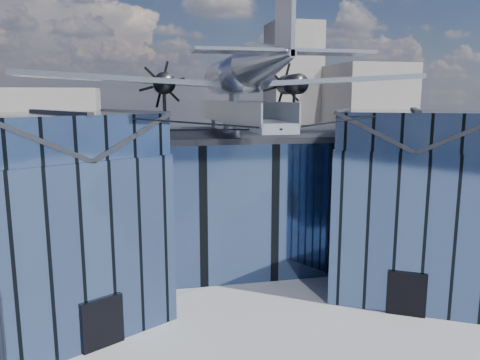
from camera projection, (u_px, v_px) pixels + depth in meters
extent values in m
plane|color=gray|center=(246.00, 296.00, 29.88)|extent=(120.00, 120.00, 0.00)
cube|color=#405782|center=(222.00, 195.00, 37.72)|extent=(28.00, 14.00, 9.50)
cube|color=#23252A|center=(222.00, 134.00, 36.86)|extent=(28.00, 14.00, 0.40)
cube|color=#405782|center=(66.00, 239.00, 25.94)|extent=(11.79, 11.43, 9.50)
cube|color=#405782|center=(59.00, 134.00, 24.92)|extent=(11.56, 11.20, 2.20)
cube|color=#23252A|center=(15.00, 136.00, 23.44)|extent=(7.98, 9.23, 2.40)
cube|color=#23252A|center=(99.00, 132.00, 26.40)|extent=(7.98, 9.23, 2.40)
cube|color=#23252A|center=(58.00, 112.00, 24.72)|extent=(4.30, 7.10, 0.18)
cube|color=black|center=(103.00, 323.00, 23.58)|extent=(2.03, 1.32, 2.60)
cube|color=black|center=(138.00, 225.00, 28.91)|extent=(0.34, 0.34, 9.50)
cube|color=#405782|center=(408.00, 219.00, 30.24)|extent=(11.79, 11.43, 9.50)
cube|color=#405782|center=(414.00, 129.00, 29.21)|extent=(11.56, 11.20, 2.20)
cube|color=#23252A|center=(377.00, 128.00, 29.90)|extent=(7.98, 9.23, 2.40)
cube|color=#23252A|center=(453.00, 129.00, 28.53)|extent=(7.98, 9.23, 2.40)
cube|color=#23252A|center=(415.00, 110.00, 29.01)|extent=(4.30, 7.10, 0.18)
cube|color=black|center=(406.00, 294.00, 27.05)|extent=(2.03, 1.32, 2.60)
cube|color=black|center=(338.00, 214.00, 31.61)|extent=(0.34, 0.34, 9.50)
cube|color=#93979F|center=(235.00, 119.00, 31.31)|extent=(1.80, 21.00, 0.50)
cube|color=#93979F|center=(222.00, 109.00, 31.02)|extent=(0.08, 21.00, 1.10)
cube|color=#93979F|center=(248.00, 109.00, 31.39)|extent=(0.08, 21.00, 1.10)
cylinder|color=#93979F|center=(214.00, 122.00, 40.58)|extent=(0.44, 0.44, 1.35)
cylinder|color=#93979F|center=(226.00, 126.00, 34.80)|extent=(0.44, 0.44, 1.35)
cylinder|color=#93979F|center=(237.00, 130.00, 30.95)|extent=(0.44, 0.44, 1.35)
cylinder|color=#93979F|center=(234.00, 105.00, 31.63)|extent=(0.70, 0.70, 1.40)
cylinder|color=black|center=(161.00, 121.00, 22.97)|extent=(10.55, 6.08, 0.69)
cylinder|color=black|center=(359.00, 119.00, 25.11)|extent=(10.55, 6.08, 0.69)
cylinder|color=black|center=(194.00, 130.00, 28.87)|extent=(6.09, 17.04, 1.19)
cylinder|color=black|center=(287.00, 128.00, 30.10)|extent=(6.09, 17.04, 1.19)
cylinder|color=#A4A9B0|center=(234.00, 75.00, 31.29)|extent=(2.50, 11.00, 2.50)
sphere|color=#A4A9B0|center=(220.00, 78.00, 36.59)|extent=(2.50, 2.50, 2.50)
cube|color=black|center=(222.00, 69.00, 35.50)|extent=(1.60, 1.40, 0.50)
cone|color=#A4A9B0|center=(270.00, 60.00, 22.57)|extent=(2.50, 7.00, 2.50)
cube|color=#A4A9B0|center=(285.00, 18.00, 20.07)|extent=(0.18, 2.40, 3.40)
cube|color=#A4A9B0|center=(284.00, 52.00, 20.42)|extent=(8.00, 1.80, 0.14)
cube|color=#A4A9B0|center=(127.00, 79.00, 30.87)|extent=(14.00, 3.20, 1.08)
cylinder|color=black|center=(163.00, 84.00, 31.99)|extent=(1.44, 3.20, 1.44)
cone|color=black|center=(162.00, 84.00, 33.72)|extent=(0.70, 0.70, 0.70)
cube|color=black|center=(162.00, 84.00, 33.87)|extent=(1.05, 0.06, 3.33)
cube|color=black|center=(162.00, 84.00, 33.87)|extent=(2.53, 0.06, 2.53)
cube|color=black|center=(162.00, 84.00, 33.87)|extent=(3.33, 0.06, 1.05)
cylinder|color=black|center=(164.00, 102.00, 31.62)|extent=(0.24, 0.24, 1.75)
cube|color=#A4A9B0|center=(326.00, 81.00, 33.74)|extent=(14.00, 3.20, 1.08)
cylinder|color=black|center=(292.00, 84.00, 33.87)|extent=(1.44, 3.20, 1.44)
cone|color=black|center=(284.00, 85.00, 35.60)|extent=(0.70, 0.70, 0.70)
cube|color=black|center=(284.00, 85.00, 35.75)|extent=(1.05, 0.06, 3.33)
cube|color=black|center=(284.00, 85.00, 35.75)|extent=(2.53, 0.06, 2.53)
cube|color=black|center=(284.00, 85.00, 35.75)|extent=(3.33, 0.06, 1.05)
cylinder|color=black|center=(294.00, 102.00, 33.50)|extent=(0.24, 0.24, 1.75)
cube|color=gray|center=(365.00, 118.00, 81.09)|extent=(12.00, 14.00, 18.00)
cube|color=gray|center=(56.00, 131.00, 77.55)|extent=(14.00, 10.00, 14.00)
cube|color=gray|center=(292.00, 95.00, 87.97)|extent=(9.00, 9.00, 26.00)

